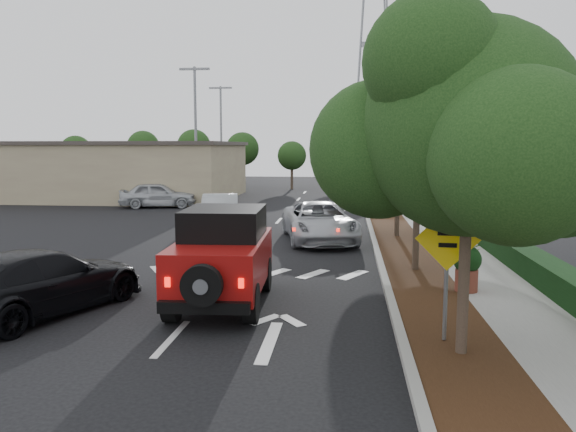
# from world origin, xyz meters

# --- Properties ---
(ground) EXTENTS (120.00, 120.00, 0.00)m
(ground) POSITION_xyz_m (0.00, 0.00, 0.00)
(ground) COLOR black
(ground) RESTS_ON ground
(curb) EXTENTS (0.20, 70.00, 0.15)m
(curb) POSITION_xyz_m (4.60, 12.00, 0.07)
(curb) COLOR #9E9B93
(curb) RESTS_ON ground
(planting_strip) EXTENTS (1.80, 70.00, 0.12)m
(planting_strip) POSITION_xyz_m (5.60, 12.00, 0.06)
(planting_strip) COLOR black
(planting_strip) RESTS_ON ground
(sidewalk) EXTENTS (2.00, 70.00, 0.12)m
(sidewalk) POSITION_xyz_m (7.50, 12.00, 0.06)
(sidewalk) COLOR gray
(sidewalk) RESTS_ON ground
(hedge) EXTENTS (0.80, 70.00, 0.80)m
(hedge) POSITION_xyz_m (8.90, 12.00, 0.40)
(hedge) COLOR black
(hedge) RESTS_ON ground
(commercial_building) EXTENTS (22.00, 12.00, 4.00)m
(commercial_building) POSITION_xyz_m (-16.00, 30.00, 2.00)
(commercial_building) COLOR gray
(commercial_building) RESTS_ON ground
(transmission_tower) EXTENTS (7.00, 4.00, 28.00)m
(transmission_tower) POSITION_xyz_m (6.00, 48.00, 0.00)
(transmission_tower) COLOR slate
(transmission_tower) RESTS_ON ground
(street_tree_near) EXTENTS (3.80, 3.80, 5.92)m
(street_tree_near) POSITION_xyz_m (5.60, -0.50, 0.00)
(street_tree_near) COLOR black
(street_tree_near) RESTS_ON ground
(street_tree_mid) EXTENTS (3.20, 3.20, 5.32)m
(street_tree_mid) POSITION_xyz_m (5.60, 6.50, 0.00)
(street_tree_mid) COLOR black
(street_tree_mid) RESTS_ON ground
(street_tree_far) EXTENTS (3.40, 3.40, 5.62)m
(street_tree_far) POSITION_xyz_m (5.60, 13.00, 0.00)
(street_tree_far) COLOR black
(street_tree_far) RESTS_ON ground
(light_pole_a) EXTENTS (2.00, 0.22, 9.00)m
(light_pole_a) POSITION_xyz_m (-6.50, 26.00, 0.00)
(light_pole_a) COLOR slate
(light_pole_a) RESTS_ON ground
(light_pole_b) EXTENTS (2.00, 0.22, 9.00)m
(light_pole_b) POSITION_xyz_m (-7.50, 38.00, 0.00)
(light_pole_b) COLOR slate
(light_pole_b) RESTS_ON ground
(red_jeep) EXTENTS (2.21, 4.66, 2.35)m
(red_jeep) POSITION_xyz_m (0.49, 2.72, 1.19)
(red_jeep) COLOR black
(red_jeep) RESTS_ON ground
(silver_suv_ahead) EXTENTS (3.71, 6.10, 1.58)m
(silver_suv_ahead) POSITION_xyz_m (2.39, 12.04, 0.79)
(silver_suv_ahead) COLOR #B3B5BB
(silver_suv_ahead) RESTS_ON ground
(black_suv_oncoming) EXTENTS (3.85, 5.66, 1.52)m
(black_suv_oncoming) POSITION_xyz_m (-3.52, 1.33, 0.76)
(black_suv_oncoming) COLOR black
(black_suv_oncoming) RESTS_ON ground
(silver_sedan_oncoming) EXTENTS (2.57, 5.02, 1.58)m
(silver_sedan_oncoming) POSITION_xyz_m (-2.63, 16.12, 0.79)
(silver_sedan_oncoming) COLOR #A3A7AB
(silver_sedan_oncoming) RESTS_ON ground
(parked_suv) EXTENTS (5.02, 2.93, 1.61)m
(parked_suv) POSITION_xyz_m (-8.34, 23.50, 0.80)
(parked_suv) COLOR #B3B7BB
(parked_suv) RESTS_ON ground
(speed_hump_sign) EXTENTS (1.21, 0.13, 2.59)m
(speed_hump_sign) POSITION_xyz_m (5.40, 0.10, 1.79)
(speed_hump_sign) COLOR slate
(speed_hump_sign) RESTS_ON ground
(terracotta_planter) EXTENTS (0.72, 0.72, 1.26)m
(terracotta_planter) POSITION_xyz_m (6.60, 3.97, 0.85)
(terracotta_planter) COLOR brown
(terracotta_planter) RESTS_ON ground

